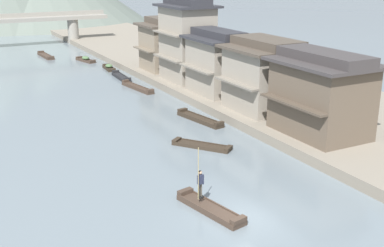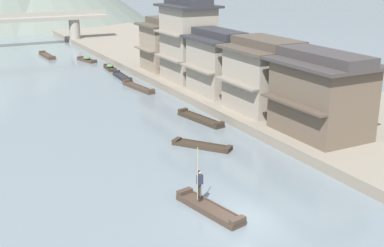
# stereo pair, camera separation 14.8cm
# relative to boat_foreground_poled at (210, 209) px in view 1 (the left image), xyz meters

# --- Properties ---
(ground_plane) EXTENTS (400.00, 400.00, 0.00)m
(ground_plane) POSITION_rel_boat_foreground_poled_xyz_m (1.15, -1.45, -0.17)
(ground_plane) COLOR slate
(riverbank_right) EXTENTS (18.00, 110.00, 0.75)m
(riverbank_right) POSITION_rel_boat_foreground_poled_xyz_m (18.04, 28.55, 0.20)
(riverbank_right) COLOR gray
(riverbank_right) RESTS_ON ground
(boat_foreground_poled) EXTENTS (1.92, 4.76, 0.52)m
(boat_foreground_poled) POSITION_rel_boat_foreground_poled_xyz_m (0.00, 0.00, 0.00)
(boat_foreground_poled) COLOR #423328
(boat_foreground_poled) RESTS_ON ground
(boatman_person) EXTENTS (0.51, 0.39, 3.04)m
(boatman_person) POSITION_rel_boat_foreground_poled_xyz_m (-0.18, 0.82, 1.36)
(boatman_person) COLOR black
(boatman_person) RESTS_ON boat_foreground_poled
(boat_moored_nearest) EXTENTS (1.19, 5.02, 0.54)m
(boat_moored_nearest) POSITION_rel_boat_foreground_poled_xyz_m (7.29, 33.64, 0.01)
(boat_moored_nearest) COLOR #232326
(boat_moored_nearest) RESTS_ON ground
(boat_moored_second) EXTENTS (1.85, 5.42, 0.54)m
(boat_moored_second) POSITION_rel_boat_foreground_poled_xyz_m (7.40, 14.62, 0.00)
(boat_moored_second) COLOR #33281E
(boat_moored_second) RESTS_ON ground
(boat_moored_third) EXTENTS (1.87, 4.07, 0.73)m
(boat_moored_third) POSITION_rel_boat_foreground_poled_xyz_m (6.72, 46.33, 0.09)
(boat_moored_third) COLOR #423328
(boat_moored_third) RESTS_ON ground
(boat_moored_far) EXTENTS (1.30, 5.73, 0.52)m
(boat_moored_far) POSITION_rel_boat_foreground_poled_xyz_m (2.60, 52.46, -0.00)
(boat_moored_far) COLOR #423328
(boat_moored_far) RESTS_ON ground
(boat_midriver_drifting) EXTENTS (3.51, 4.18, 0.35)m
(boat_midriver_drifting) POSITION_rel_boat_foreground_poled_xyz_m (4.43, 8.93, -0.05)
(boat_midriver_drifting) COLOR #33281E
(boat_midriver_drifting) RESTS_ON ground
(boat_midriver_upstream) EXTENTS (1.54, 5.79, 0.55)m
(boat_midriver_upstream) POSITION_rel_boat_foreground_poled_xyz_m (6.97, 27.78, 0.01)
(boat_midriver_upstream) COLOR #423328
(boat_midriver_upstream) RESTS_ON ground
(boat_upstream_distant) EXTENTS (1.27, 3.62, 0.71)m
(boat_upstream_distant) POSITION_rel_boat_foreground_poled_xyz_m (7.76, 39.45, 0.09)
(boat_upstream_distant) COLOR #33281E
(boat_upstream_distant) RESTS_ON ground
(house_waterfront_nearest) EXTENTS (5.80, 7.55, 6.14)m
(house_waterfront_nearest) POSITION_rel_boat_foreground_poled_xyz_m (12.56, 5.72, 3.57)
(house_waterfront_nearest) COLOR brown
(house_waterfront_nearest) RESTS_ON riverbank_right
(house_waterfront_second) EXTENTS (6.54, 6.59, 6.14)m
(house_waterfront_second) POSITION_rel_boat_foreground_poled_xyz_m (12.93, 13.06, 3.58)
(house_waterfront_second) COLOR gray
(house_waterfront_second) RESTS_ON riverbank_right
(house_waterfront_tall) EXTENTS (5.23, 6.65, 6.14)m
(house_waterfront_tall) POSITION_rel_boat_foreground_poled_xyz_m (12.28, 20.01, 3.58)
(house_waterfront_tall) COLOR gray
(house_waterfront_tall) RESTS_ON riverbank_right
(house_waterfront_narrow) EXTENTS (5.25, 6.69, 8.74)m
(house_waterfront_narrow) POSITION_rel_boat_foreground_poled_xyz_m (12.28, 26.43, 4.88)
(house_waterfront_narrow) COLOR gray
(house_waterfront_narrow) RESTS_ON riverbank_right
(house_waterfront_far) EXTENTS (6.17, 5.68, 6.14)m
(house_waterfront_far) POSITION_rel_boat_foreground_poled_xyz_m (12.74, 32.90, 3.59)
(house_waterfront_far) COLOR gray
(house_waterfront_far) RESTS_ON riverbank_right
(stone_bridge) EXTENTS (29.03, 2.40, 5.33)m
(stone_bridge) POSITION_rel_boat_foreground_poled_xyz_m (1.15, 64.05, 3.39)
(stone_bridge) COLOR gray
(stone_bridge) RESTS_ON ground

